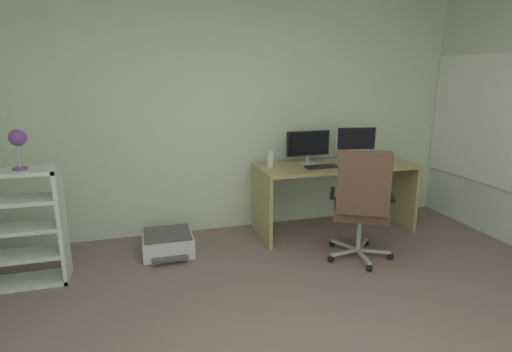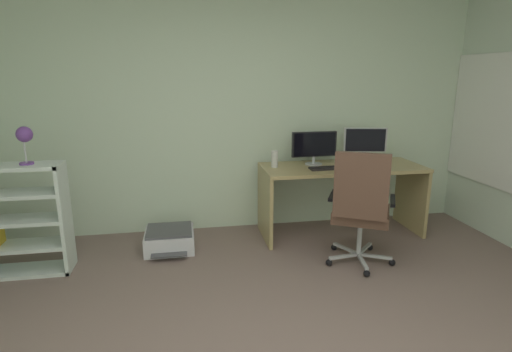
{
  "view_description": "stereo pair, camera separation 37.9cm",
  "coord_description": "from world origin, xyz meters",
  "views": [
    {
      "loc": [
        -0.8,
        -1.59,
        1.67
      ],
      "look_at": [
        0.22,
        1.95,
        0.75
      ],
      "focal_mm": 28.5,
      "sensor_mm": 36.0,
      "label": 1
    },
    {
      "loc": [
        -0.43,
        -1.68,
        1.67
      ],
      "look_at": [
        0.22,
        1.95,
        0.75
      ],
      "focal_mm": 28.5,
      "sensor_mm": 36.0,
      "label": 2
    }
  ],
  "objects": [
    {
      "name": "monitor_main",
      "position": [
        0.92,
        2.36,
        0.95
      ],
      "size": [
        0.49,
        0.18,
        0.35
      ],
      "color": "#B2B5B7",
      "rests_on": "desk"
    },
    {
      "name": "desk",
      "position": [
        1.19,
        2.25,
        0.56
      ],
      "size": [
        1.68,
        0.66,
        0.75
      ],
      "color": "tan",
      "rests_on": "ground"
    },
    {
      "name": "desk_lamp",
      "position": [
        -1.7,
        1.86,
        1.19
      ],
      "size": [
        0.13,
        0.13,
        0.31
      ],
      "color": "#704099",
      "rests_on": "bookshelf"
    },
    {
      "name": "desktop_speaker",
      "position": [
        0.48,
        2.32,
        0.83
      ],
      "size": [
        0.07,
        0.07,
        0.17
      ],
      "primitive_type": "cylinder",
      "color": "silver",
      "rests_on": "desk"
    },
    {
      "name": "office_chair",
      "position": [
        1.06,
        1.47,
        0.57
      ],
      "size": [
        0.65,
        0.68,
        1.06
      ],
      "color": "#B7BABC",
      "rests_on": "ground"
    },
    {
      "name": "computer_mouse",
      "position": [
        1.25,
        2.16,
        0.77
      ],
      "size": [
        0.07,
        0.11,
        0.03
      ],
      "primitive_type": "cube",
      "rotation": [
        0.0,
        0.0,
        0.16
      ],
      "color": "black",
      "rests_on": "desk"
    },
    {
      "name": "monitor_secondary",
      "position": [
        1.48,
        2.36,
        0.98
      ],
      "size": [
        0.45,
        0.18,
        0.38
      ],
      "color": "#B2B5B7",
      "rests_on": "desk"
    },
    {
      "name": "printer",
      "position": [
        -0.61,
        2.14,
        0.1
      ],
      "size": [
        0.47,
        0.53,
        0.21
      ],
      "color": "silver",
      "rests_on": "ground"
    },
    {
      "name": "window_pane",
      "position": [
        2.73,
        1.81,
        1.22
      ],
      "size": [
        0.01,
        1.59,
        1.27
      ],
      "primitive_type": "cube",
      "color": "white"
    },
    {
      "name": "window_frame",
      "position": [
        2.72,
        1.81,
        1.22
      ],
      "size": [
        0.02,
        1.67,
        1.35
      ],
      "primitive_type": "cube",
      "color": "white"
    },
    {
      "name": "wall_back",
      "position": [
        0.0,
        2.71,
        1.32
      ],
      "size": [
        5.47,
        0.1,
        2.64
      ],
      "primitive_type": "cube",
      "color": "silver",
      "rests_on": "ground"
    },
    {
      "name": "keyboard",
      "position": [
        0.97,
        2.13,
        0.76
      ],
      "size": [
        0.34,
        0.14,
        0.02
      ],
      "primitive_type": "cube",
      "rotation": [
        0.0,
        0.0,
        0.03
      ],
      "color": "black",
      "rests_on": "desk"
    },
    {
      "name": "bookshelf",
      "position": [
        -1.97,
        1.86,
        0.47
      ],
      "size": [
        0.87,
        0.29,
        0.96
      ],
      "color": "silver",
      "rests_on": "ground"
    }
  ]
}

